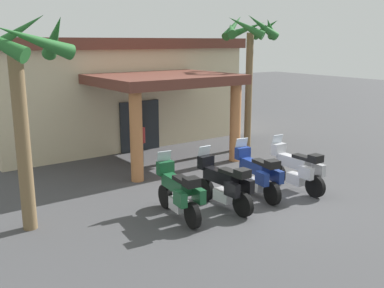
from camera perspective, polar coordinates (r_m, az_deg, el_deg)
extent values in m
plane|color=#424244|center=(13.05, 7.13, -6.95)|extent=(80.00, 80.00, 0.00)
cube|color=beige|center=(20.49, -10.55, 6.32)|extent=(11.28, 5.67, 4.18)
cube|color=#1E2328|center=(18.33, -6.81, 2.36)|extent=(1.80, 0.18, 2.10)
cube|color=brown|center=(16.39, -3.63, 8.43)|extent=(5.24, 4.24, 0.35)
cylinder|color=#B27042|center=(14.19, -7.28, 0.88)|extent=(0.41, 0.41, 2.94)
cylinder|color=#B27042|center=(16.62, 5.67, 2.74)|extent=(0.41, 0.41, 2.94)
cube|color=brown|center=(20.35, -10.82, 12.79)|extent=(11.70, 6.08, 0.44)
cylinder|color=black|center=(12.11, -3.49, -6.83)|extent=(0.19, 0.67, 0.66)
cylinder|color=black|center=(10.82, 0.08, -9.31)|extent=(0.19, 0.67, 0.66)
cube|color=silver|center=(11.42, -1.76, -7.86)|extent=(0.36, 0.58, 0.32)
cube|color=#19512D|center=(11.38, -2.12, -5.22)|extent=(0.39, 1.17, 0.34)
cube|color=black|center=(11.01, -1.31, -4.64)|extent=(0.33, 0.62, 0.10)
cube|color=#19512D|center=(11.84, -3.50, -3.13)|extent=(0.46, 0.28, 0.36)
cube|color=#B2BCC6|center=(11.83, -3.69, -1.73)|extent=(0.41, 0.15, 0.36)
cube|color=#19512D|center=(10.67, -1.55, -7.16)|extent=(0.22, 0.45, 0.36)
cube|color=#19512D|center=(10.91, 0.90, -6.71)|extent=(0.22, 0.45, 0.36)
cube|color=black|center=(10.57, -0.05, -5.01)|extent=(0.38, 0.35, 0.22)
cylinder|color=black|center=(12.65, 1.73, -5.92)|extent=(0.19, 0.67, 0.66)
cylinder|color=black|center=(11.57, 6.67, -7.87)|extent=(0.19, 0.67, 0.66)
cube|color=silver|center=(12.07, 4.17, -6.71)|extent=(0.36, 0.58, 0.32)
cube|color=black|center=(12.01, 3.73, -4.23)|extent=(0.39, 1.17, 0.34)
cube|color=black|center=(11.70, 4.89, -3.60)|extent=(0.33, 0.62, 0.10)
cube|color=black|center=(12.39, 1.82, -2.36)|extent=(0.46, 0.27, 0.36)
cube|color=#B2BCC6|center=(12.38, 1.59, -1.03)|extent=(0.41, 0.15, 0.36)
cube|color=black|center=(11.36, 5.25, -5.94)|extent=(0.21, 0.45, 0.36)
cube|color=black|center=(11.70, 7.13, -5.41)|extent=(0.21, 0.45, 0.36)
cube|color=black|center=(11.33, 6.61, -3.83)|extent=(0.38, 0.35, 0.22)
cylinder|color=black|center=(13.70, 6.50, -4.49)|extent=(0.21, 0.67, 0.66)
cylinder|color=black|center=(12.51, 10.43, -6.37)|extent=(0.21, 0.67, 0.66)
cube|color=silver|center=(13.06, 8.44, -5.25)|extent=(0.38, 0.59, 0.32)
cube|color=navy|center=(13.03, 8.13, -2.94)|extent=(0.43, 1.18, 0.34)
cube|color=black|center=(12.69, 9.07, -2.37)|extent=(0.35, 0.63, 0.10)
cube|color=navy|center=(13.45, 6.64, -1.18)|extent=(0.46, 0.29, 0.36)
cube|color=#B2BCC6|center=(13.45, 6.48, 0.05)|extent=(0.41, 0.16, 0.36)
cube|color=navy|center=(12.33, 9.13, -4.49)|extent=(0.23, 0.46, 0.36)
cube|color=navy|center=(12.64, 11.04, -4.14)|extent=(0.23, 0.46, 0.36)
cube|color=black|center=(12.29, 10.45, -2.61)|extent=(0.39, 0.36, 0.22)
cylinder|color=black|center=(14.35, 11.04, -3.82)|extent=(0.15, 0.66, 0.66)
cylinder|color=black|center=(13.37, 15.79, -5.36)|extent=(0.15, 0.66, 0.66)
cube|color=silver|center=(13.82, 13.42, -4.43)|extent=(0.33, 0.57, 0.32)
cube|color=#B2B2B7|center=(13.78, 13.07, -2.26)|extent=(0.32, 1.16, 0.34)
cube|color=black|center=(13.50, 14.21, -1.68)|extent=(0.29, 0.61, 0.10)
cube|color=#B2B2B7|center=(14.12, 11.25, -0.66)|extent=(0.44, 0.25, 0.36)
cube|color=#B2BCC6|center=(14.11, 11.07, 0.51)|extent=(0.40, 0.13, 0.36)
cube|color=#B2B2B7|center=(13.15, 14.68, -3.65)|extent=(0.19, 0.44, 0.36)
cube|color=#B2B2B7|center=(13.53, 16.13, -3.25)|extent=(0.19, 0.44, 0.36)
cube|color=black|center=(13.17, 15.85, -1.84)|extent=(0.37, 0.33, 0.22)
cylinder|color=brown|center=(16.25, -7.10, -1.32)|extent=(0.14, 0.14, 0.85)
cylinder|color=brown|center=(16.14, -6.59, -1.41)|extent=(0.14, 0.14, 0.85)
cylinder|color=#B23333|center=(16.03, -6.92, 1.14)|extent=(0.32, 0.32, 0.60)
cylinder|color=#B23333|center=(16.16, -7.54, 1.32)|extent=(0.09, 0.09, 0.57)
cylinder|color=#B23333|center=(15.89, -6.29, 1.16)|extent=(0.09, 0.09, 0.57)
sphere|color=tan|center=(15.94, -6.96, 2.70)|extent=(0.23, 0.23, 0.23)
cylinder|color=brown|center=(10.99, -21.22, 0.21)|extent=(0.34, 0.34, 4.35)
cone|color=#236028|center=(10.88, -17.52, 13.24)|extent=(0.51, 1.78, 1.14)
cone|color=#236028|center=(11.64, -22.36, 13.05)|extent=(1.74, 0.69, 1.27)
cone|color=#236028|center=(9.97, -19.74, 12.63)|extent=(1.84, 0.88, 0.87)
cylinder|color=brown|center=(18.53, 7.40, 6.73)|extent=(0.29, 0.29, 4.83)
cone|color=#236028|center=(18.90, 9.61, 14.66)|extent=(0.48, 1.61, 0.92)
cone|color=#236028|center=(19.19, 7.16, 14.67)|extent=(1.56, 1.09, 0.87)
cone|color=#236028|center=(18.78, 5.44, 15.04)|extent=(1.52, 0.92, 1.16)
cone|color=#236028|center=(18.36, 5.14, 14.70)|extent=(1.21, 1.52, 0.78)
cone|color=#236028|center=(17.66, 7.04, 14.98)|extent=(1.20, 1.47, 1.03)
cone|color=#236028|center=(17.79, 9.14, 14.97)|extent=(1.56, 0.52, 1.10)
cone|color=#236028|center=(18.30, 10.14, 14.70)|extent=(1.46, 1.27, 0.93)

